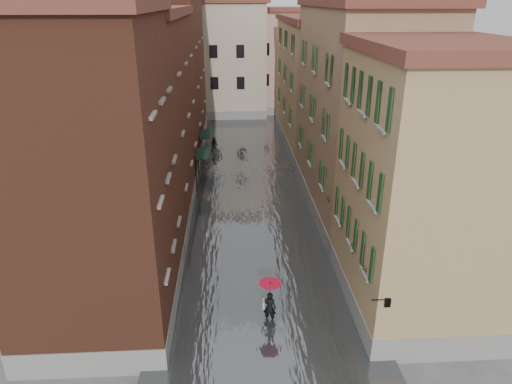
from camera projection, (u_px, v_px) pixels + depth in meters
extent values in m
plane|color=#4E4F51|center=(260.00, 282.00, 23.42)|extent=(120.00, 120.00, 0.00)
cube|color=#494E51|center=(249.00, 185.00, 35.33)|extent=(10.00, 60.00, 0.20)
cube|color=brown|center=(93.00, 182.00, 18.67)|extent=(6.00, 8.00, 13.00)
cube|color=#58291B|center=(141.00, 121.00, 28.87)|extent=(6.00, 14.00, 12.50)
cube|color=brown|center=(168.00, 74.00, 42.37)|extent=(6.00, 16.00, 14.00)
cube|color=tan|center=(424.00, 191.00, 19.71)|extent=(6.00, 8.00, 11.50)
cube|color=#9B7B5E|center=(359.00, 114.00, 29.53)|extent=(6.00, 14.00, 13.00)
cube|color=tan|center=(316.00, 86.00, 43.61)|extent=(6.00, 16.00, 11.50)
cube|color=#BBAC94|center=(215.00, 60.00, 55.65)|extent=(12.00, 9.00, 13.00)
cube|color=tan|center=(286.00, 62.00, 58.17)|extent=(10.00, 9.00, 12.00)
cube|color=black|center=(203.00, 153.00, 34.85)|extent=(1.09, 3.04, 0.31)
cylinder|color=black|center=(196.00, 174.00, 33.87)|extent=(0.06, 0.06, 2.80)
cylinder|color=black|center=(198.00, 161.00, 36.67)|extent=(0.06, 0.06, 2.80)
cube|color=black|center=(206.00, 134.00, 39.82)|extent=(1.09, 3.16, 0.31)
cylinder|color=black|center=(200.00, 152.00, 38.78)|extent=(0.06, 0.06, 2.80)
cylinder|color=black|center=(202.00, 141.00, 41.69)|extent=(0.06, 0.06, 2.80)
cylinder|color=black|center=(379.00, 300.00, 16.91)|extent=(0.60, 0.05, 0.05)
cube|color=black|center=(387.00, 302.00, 16.97)|extent=(0.22, 0.22, 0.35)
cube|color=beige|center=(387.00, 302.00, 16.97)|extent=(0.14, 0.14, 0.24)
cube|color=brown|center=(368.00, 273.00, 18.50)|extent=(0.22, 0.85, 0.18)
imported|color=#265926|center=(369.00, 264.00, 18.34)|extent=(0.59, 0.51, 0.66)
cube|color=brown|center=(356.00, 248.00, 20.30)|extent=(0.22, 0.85, 0.18)
imported|color=#265926|center=(356.00, 240.00, 20.14)|extent=(0.59, 0.51, 0.66)
cube|color=brown|center=(331.00, 201.00, 25.08)|extent=(0.22, 0.85, 0.18)
imported|color=#265926|center=(332.00, 194.00, 24.92)|extent=(0.59, 0.51, 0.66)
imported|color=black|center=(270.00, 307.00, 20.22)|extent=(0.65, 0.52, 1.56)
cube|color=beige|center=(263.00, 304.00, 20.18)|extent=(0.08, 0.30, 0.38)
cylinder|color=black|center=(270.00, 297.00, 19.99)|extent=(0.02, 0.02, 1.00)
cone|color=red|center=(270.00, 286.00, 19.77)|extent=(1.01, 1.01, 0.28)
imported|color=black|center=(215.00, 146.00, 42.60)|extent=(0.87, 0.75, 1.55)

